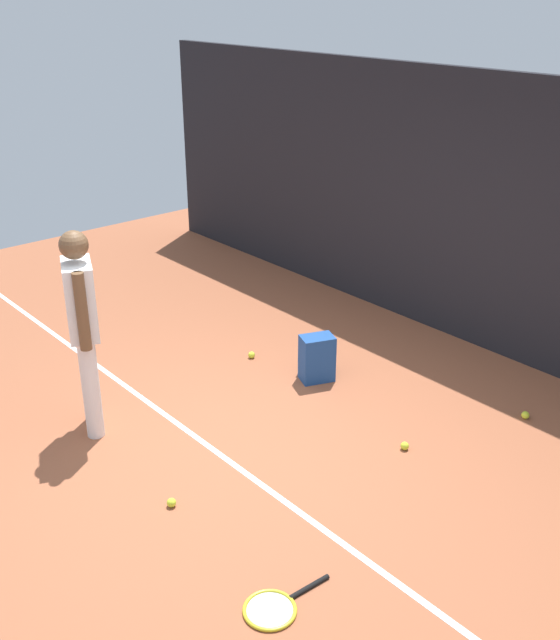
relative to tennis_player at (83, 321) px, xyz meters
The scene contains 10 objects.
ground_plane 1.60m from the tennis_player, 34.79° to the left, with size 12.00×12.00×0.00m, color #9E5638.
back_fence 3.89m from the tennis_player, 74.34° to the left, with size 10.00×0.10×2.66m, color black.
court_line 1.52m from the tennis_player, 27.45° to the left, with size 9.00×0.05×0.00m, color white.
tennis_player is the anchor object (origin of this frame).
tennis_racket 2.66m from the tennis_player, ahead, with size 0.34×0.62×0.03m.
backpack 2.18m from the tennis_player, 73.06° to the left, with size 0.36×0.35×0.44m.
tennis_ball_near_player 1.59m from the tennis_player, ahead, with size 0.07×0.07×0.07m, color #CCE033.
tennis_ball_by_fence 3.73m from the tennis_player, 51.13° to the left, with size 0.07×0.07×0.07m, color #CCE033.
tennis_ball_mid_court 2.00m from the tennis_player, 93.93° to the left, with size 0.07×0.07×0.07m, color #CCE033.
tennis_ball_far_left 2.71m from the tennis_player, 41.64° to the left, with size 0.07×0.07×0.07m, color #CCE033.
Camera 1 is at (3.95, -3.03, 3.37)m, focal length 41.93 mm.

